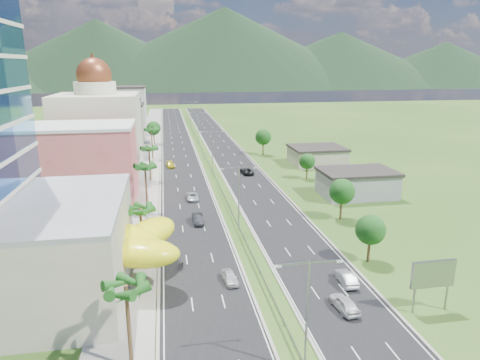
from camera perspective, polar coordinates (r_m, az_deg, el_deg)
ground at (r=63.70m, az=1.41°, el=-9.95°), size 500.00×500.00×0.00m
road_left at (r=149.06m, az=-8.30°, el=4.54°), size 11.00×260.00×0.04m
road_right at (r=150.21m, az=-2.56°, el=4.76°), size 11.00×260.00×0.04m
sidewalk_left at (r=149.10m, az=-11.96°, el=4.38°), size 7.00×260.00×0.12m
median_guardrail at (r=131.71m, az=-4.77°, el=3.52°), size 0.10×216.06×0.76m
streetlight_median_a at (r=39.21m, az=8.97°, el=-16.16°), size 6.04×0.25×11.00m
streetlight_median_b at (r=70.50m, az=-0.16°, el=-1.56°), size 6.04×0.25×11.00m
streetlight_median_c at (r=109.06m, az=-3.76°, el=4.39°), size 6.04×0.25×11.00m
streetlight_median_d at (r=153.32m, az=-5.64°, el=7.46°), size 6.04×0.25×11.00m
streetlight_median_e at (r=197.92m, az=-6.68°, el=9.15°), size 6.04×0.25×11.00m
lime_canopy at (r=57.59m, az=-17.84°, el=-8.11°), size 18.00×15.00×7.40m
pink_shophouse at (r=92.15m, az=-20.06°, el=1.98°), size 20.00×15.00×15.00m
domed_building at (r=113.83m, az=-18.33°, el=6.46°), size 20.00×20.00×28.70m
midrise_grey at (r=138.72m, az=-16.41°, el=6.64°), size 16.00×15.00×16.00m
midrise_beige at (r=160.61m, az=-15.56°, el=7.24°), size 16.00×15.00×13.00m
midrise_white at (r=183.09m, az=-14.97°, el=8.98°), size 16.00×15.00×18.00m
billboard at (r=52.99m, az=24.34°, el=-11.53°), size 5.20×0.35×6.20m
shed_near at (r=93.86m, az=15.31°, el=-0.55°), size 15.00×10.00×5.00m
shed_far at (r=121.57m, az=10.23°, el=3.11°), size 14.00×12.00×4.40m
palm_tree_a at (r=39.61m, az=-14.95°, el=-14.05°), size 3.60×3.60×9.10m
palm_tree_b at (r=61.97m, az=-13.16°, el=-4.05°), size 3.60×3.60×8.10m
palm_tree_c at (r=80.79m, az=-12.54°, el=1.52°), size 3.60×3.60×9.60m
palm_tree_d at (r=103.46m, az=-12.04°, el=3.95°), size 3.60×3.60×8.60m
palm_tree_e at (r=127.98m, az=-11.73°, el=6.41°), size 3.60×3.60×9.40m
leafy_tree_lfar at (r=153.10m, az=-11.46°, el=6.78°), size 4.90×4.90×8.05m
leafy_tree_ra at (r=62.51m, az=17.00°, el=-6.39°), size 4.20×4.20×6.90m
leafy_tree_rb at (r=78.13m, az=13.45°, el=-1.52°), size 4.55×4.55×7.47m
leafy_tree_rc at (r=104.67m, az=8.95°, el=2.45°), size 3.85×3.85×6.33m
leafy_tree_rd at (r=131.69m, az=3.12°, el=5.74°), size 4.90×4.90×8.05m
mountain_ridge at (r=512.28m, az=-1.99°, el=12.09°), size 860.00×140.00×90.00m
car_white_near_left at (r=56.03m, az=-1.35°, el=-12.83°), size 1.98×4.16×1.37m
car_dark_left at (r=75.68m, az=-5.65°, el=-5.17°), size 1.89×4.90×1.59m
car_silver_mid_left at (r=88.70m, az=-6.34°, el=-2.21°), size 2.33×4.88×1.34m
car_yellow_far_left at (r=117.83m, az=-9.27°, el=2.05°), size 2.49×5.03×1.41m
car_white_near_right at (r=51.77m, az=13.72°, el=-15.68°), size 2.38×4.93×1.63m
car_silver_right at (r=57.31m, az=13.95°, el=-12.53°), size 1.84×4.82×1.57m
car_dark_far_right at (r=108.89m, az=0.90°, el=1.20°), size 3.08×5.72×1.52m
motorcycle at (r=59.99m, az=-7.75°, el=-11.00°), size 0.96×2.19×1.35m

